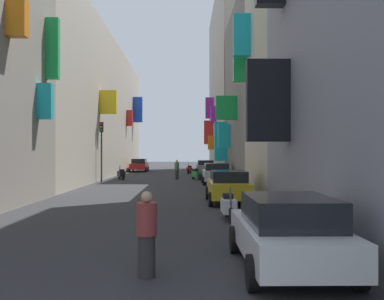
{
  "coord_description": "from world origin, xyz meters",
  "views": [
    {
      "loc": [
        1.75,
        -3.26,
        2.26
      ],
      "look_at": [
        2.14,
        28.22,
        2.4
      ],
      "focal_mm": 41.69,
      "sensor_mm": 36.0,
      "label": 1
    }
  ],
  "objects_px": {
    "parked_car_white": "(288,231)",
    "scooter_green": "(196,174)",
    "scooter_black": "(121,174)",
    "scooter_white": "(228,206)",
    "parked_car_grey": "(205,167)",
    "scooter_red": "(189,169)",
    "parked_car_yellow": "(228,186)",
    "traffic_light_near_corner": "(101,141)",
    "parked_car_red": "(139,165)",
    "parked_car_silver": "(216,173)",
    "pedestrian_near_left": "(177,170)",
    "pedestrian_crossing": "(147,234)"
  },
  "relations": [
    {
      "from": "scooter_black",
      "to": "scooter_red",
      "type": "bearing_deg",
      "value": 58.97
    },
    {
      "from": "parked_car_white",
      "to": "scooter_black",
      "type": "distance_m",
      "value": 28.94
    },
    {
      "from": "traffic_light_near_corner",
      "to": "parked_car_silver",
      "type": "bearing_deg",
      "value": -14.34
    },
    {
      "from": "parked_car_grey",
      "to": "parked_car_white",
      "type": "height_order",
      "value": "parked_car_grey"
    },
    {
      "from": "parked_car_white",
      "to": "pedestrian_crossing",
      "type": "bearing_deg",
      "value": -170.37
    },
    {
      "from": "parked_car_red",
      "to": "scooter_red",
      "type": "height_order",
      "value": "parked_car_red"
    },
    {
      "from": "parked_car_silver",
      "to": "pedestrian_crossing",
      "type": "bearing_deg",
      "value": -96.89
    },
    {
      "from": "parked_car_white",
      "to": "parked_car_red",
      "type": "relative_size",
      "value": 0.93
    },
    {
      "from": "parked_car_yellow",
      "to": "scooter_green",
      "type": "xyz_separation_m",
      "value": [
        -1.04,
        16.5,
        -0.3
      ]
    },
    {
      "from": "parked_car_silver",
      "to": "scooter_green",
      "type": "height_order",
      "value": "parked_car_silver"
    },
    {
      "from": "scooter_white",
      "to": "pedestrian_near_left",
      "type": "xyz_separation_m",
      "value": [
        -2.2,
        22.12,
        0.33
      ]
    },
    {
      "from": "parked_car_red",
      "to": "traffic_light_near_corner",
      "type": "relative_size",
      "value": 1.0
    },
    {
      "from": "parked_car_grey",
      "to": "traffic_light_near_corner",
      "type": "distance_m",
      "value": 14.42
    },
    {
      "from": "scooter_green",
      "to": "scooter_white",
      "type": "relative_size",
      "value": 0.89
    },
    {
      "from": "scooter_black",
      "to": "parked_car_silver",
      "type": "bearing_deg",
      "value": -35.05
    },
    {
      "from": "parked_car_red",
      "to": "traffic_light_near_corner",
      "type": "bearing_deg",
      "value": -92.94
    },
    {
      "from": "parked_car_red",
      "to": "scooter_green",
      "type": "distance_m",
      "value": 16.38
    },
    {
      "from": "parked_car_grey",
      "to": "scooter_red",
      "type": "relative_size",
      "value": 2.47
    },
    {
      "from": "parked_car_white",
      "to": "scooter_green",
      "type": "distance_m",
      "value": 27.77
    },
    {
      "from": "parked_car_yellow",
      "to": "scooter_green",
      "type": "relative_size",
      "value": 2.4
    },
    {
      "from": "parked_car_white",
      "to": "parked_car_red",
      "type": "height_order",
      "value": "parked_car_red"
    },
    {
      "from": "parked_car_silver",
      "to": "parked_car_yellow",
      "type": "relative_size",
      "value": 0.97
    },
    {
      "from": "scooter_red",
      "to": "scooter_black",
      "type": "bearing_deg",
      "value": -121.03
    },
    {
      "from": "parked_car_yellow",
      "to": "parked_car_white",
      "type": "bearing_deg",
      "value": -89.54
    },
    {
      "from": "scooter_black",
      "to": "traffic_light_near_corner",
      "type": "relative_size",
      "value": 0.4
    },
    {
      "from": "parked_car_yellow",
      "to": "scooter_black",
      "type": "xyz_separation_m",
      "value": [
        -7.19,
        16.77,
        -0.3
      ]
    },
    {
      "from": "scooter_red",
      "to": "scooter_white",
      "type": "xyz_separation_m",
      "value": [
        1.12,
        -31.06,
        0.0
      ]
    },
    {
      "from": "scooter_white",
      "to": "traffic_light_near_corner",
      "type": "bearing_deg",
      "value": 112.65
    },
    {
      "from": "scooter_black",
      "to": "scooter_white",
      "type": "height_order",
      "value": "same"
    },
    {
      "from": "traffic_light_near_corner",
      "to": "scooter_green",
      "type": "bearing_deg",
      "value": 21.18
    },
    {
      "from": "scooter_green",
      "to": "traffic_light_near_corner",
      "type": "relative_size",
      "value": 0.39
    },
    {
      "from": "scooter_green",
      "to": "scooter_red",
      "type": "relative_size",
      "value": 0.99
    },
    {
      "from": "scooter_red",
      "to": "scooter_green",
      "type": "bearing_deg",
      "value": -86.9
    },
    {
      "from": "scooter_green",
      "to": "scooter_black",
      "type": "xyz_separation_m",
      "value": [
        -6.15,
        0.27,
        0.0
      ]
    },
    {
      "from": "parked_car_yellow",
      "to": "scooter_white",
      "type": "relative_size",
      "value": 2.15
    },
    {
      "from": "parked_car_silver",
      "to": "parked_car_red",
      "type": "bearing_deg",
      "value": 110.61
    },
    {
      "from": "parked_car_white",
      "to": "scooter_green",
      "type": "bearing_deg",
      "value": 92.34
    },
    {
      "from": "parked_car_white",
      "to": "scooter_white",
      "type": "bearing_deg",
      "value": 94.88
    },
    {
      "from": "parked_car_yellow",
      "to": "traffic_light_near_corner",
      "type": "height_order",
      "value": "traffic_light_near_corner"
    },
    {
      "from": "scooter_black",
      "to": "traffic_light_near_corner",
      "type": "bearing_deg",
      "value": -108.81
    },
    {
      "from": "scooter_red",
      "to": "pedestrian_crossing",
      "type": "distance_m",
      "value": 37.83
    },
    {
      "from": "parked_car_grey",
      "to": "parked_car_red",
      "type": "distance_m",
      "value": 9.72
    },
    {
      "from": "scooter_green",
      "to": "traffic_light_near_corner",
      "type": "xyz_separation_m",
      "value": [
        -7.19,
        -2.78,
        2.59
      ]
    },
    {
      "from": "parked_car_grey",
      "to": "scooter_white",
      "type": "height_order",
      "value": "parked_car_grey"
    },
    {
      "from": "pedestrian_crossing",
      "to": "traffic_light_near_corner",
      "type": "height_order",
      "value": "traffic_light_near_corner"
    },
    {
      "from": "parked_car_yellow",
      "to": "scooter_black",
      "type": "bearing_deg",
      "value": 113.22
    },
    {
      "from": "pedestrian_crossing",
      "to": "traffic_light_near_corner",
      "type": "distance_m",
      "value": 26.13
    },
    {
      "from": "scooter_white",
      "to": "pedestrian_near_left",
      "type": "height_order",
      "value": "pedestrian_near_left"
    },
    {
      "from": "pedestrian_crossing",
      "to": "scooter_green",
      "type": "bearing_deg",
      "value": 86.91
    },
    {
      "from": "parked_car_grey",
      "to": "parked_car_red",
      "type": "bearing_deg",
      "value": 139.28
    }
  ]
}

